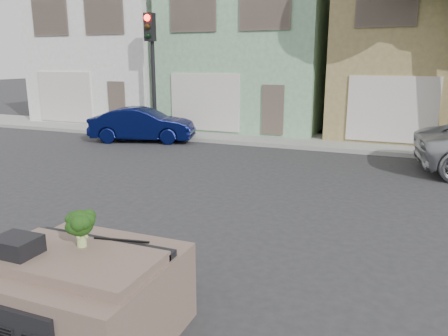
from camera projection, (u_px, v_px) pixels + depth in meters
The scene contains 11 objects.
ground_plane at pixel (196, 242), 7.91m from camera, with size 120.00×120.00×0.00m, color #303033.
sidewalk at pixel (310, 141), 17.35m from camera, with size 40.00×3.00×0.15m, color gray.
townhouse_white at pixel (128, 49), 24.04m from camera, with size 7.20×8.20×7.55m, color white.
townhouse_mint at pixel (258, 48), 21.32m from camera, with size 7.20×8.20×7.55m, color #86B68B.
townhouse_tan at pixel (426, 46), 18.61m from camera, with size 7.20×8.20×7.55m, color #978551.
navy_sedan at pixel (143, 141), 17.71m from camera, with size 1.43×4.11×1.36m, color #050B35.
traffic_signal at pixel (152, 76), 18.20m from camera, with size 0.40×0.40×5.10m, color black.
car_dashboard at pixel (85, 294), 5.07m from camera, with size 2.00×1.80×1.12m, color #70594D.
instrument_hump at pixel (17, 246), 4.81m from camera, with size 0.48×0.38×0.20m, color black.
wiper_arm at pixel (121, 240), 5.17m from camera, with size 0.70×0.03×0.02m, color black.
broccoli at pixel (81, 228), 4.97m from camera, with size 0.36×0.36×0.45m, color #16340E.
Camera 1 is at (3.20, -6.64, 3.21)m, focal length 35.00 mm.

